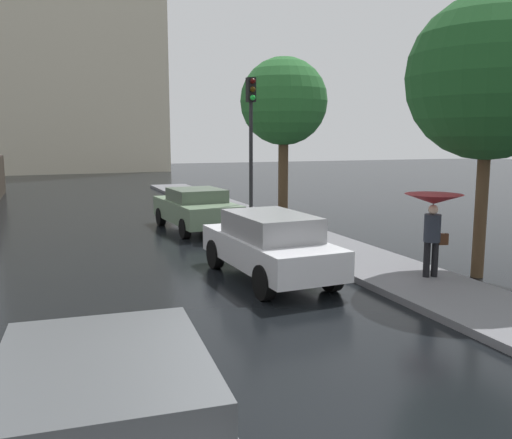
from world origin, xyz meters
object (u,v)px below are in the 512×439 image
traffic_light (251,126)px  street_tree_near (284,102)px  car_white_far_ahead (269,244)px  pedestrian_with_umbrella_near (433,209)px  car_green_mid_road (196,208)px  street_tree_far (489,78)px  car_grey_near_kerb (106,433)px

traffic_light → street_tree_near: 4.73m
street_tree_near → car_white_far_ahead: bearing=-115.7°
car_white_far_ahead → pedestrian_with_umbrella_near: (3.05, -1.55, 0.81)m
car_green_mid_road → pedestrian_with_umbrella_near: size_ratio=2.45×
car_green_mid_road → street_tree_far: 9.92m
pedestrian_with_umbrella_near → traffic_light: traffic_light is taller
traffic_light → car_white_far_ahead: bearing=-106.9°
car_grey_near_kerb → pedestrian_with_umbrella_near: (7.13, 4.92, 0.83)m
car_green_mid_road → street_tree_near: (4.29, 2.51, 3.71)m
car_green_mid_road → pedestrian_with_umbrella_near: pedestrian_with_umbrella_near is taller
car_grey_near_kerb → car_white_far_ahead: car_white_far_ahead is taller
car_green_mid_road → pedestrian_with_umbrella_near: bearing=-74.7°
car_green_mid_road → traffic_light: traffic_light is taller
car_white_far_ahead → street_tree_far: (4.37, -1.50, 3.52)m
car_green_mid_road → street_tree_far: bearing=-66.9°
car_green_mid_road → traffic_light: (1.52, -1.19, 2.69)m
pedestrian_with_umbrella_near → street_tree_far: (1.32, 0.05, 2.71)m
pedestrian_with_umbrella_near → street_tree_near: bearing=96.4°
traffic_light → street_tree_near: size_ratio=0.77×
car_green_mid_road → car_grey_near_kerb: bearing=-111.7°
car_white_far_ahead → traffic_light: (1.69, 5.56, 2.64)m
car_white_far_ahead → street_tree_near: (4.45, 9.26, 3.66)m
traffic_light → car_green_mid_road: bearing=142.0°
car_green_mid_road → street_tree_near: 6.20m
car_grey_near_kerb → car_green_mid_road: size_ratio=0.92×
car_white_far_ahead → street_tree_near: street_tree_near is taller
car_grey_near_kerb → traffic_light: size_ratio=0.83×
street_tree_far → pedestrian_with_umbrella_near: bearing=-177.8°
traffic_light → street_tree_far: size_ratio=0.79×
traffic_light → street_tree_near: street_tree_near is taller
pedestrian_with_umbrella_near → street_tree_far: street_tree_far is taller
car_grey_near_kerb → street_tree_far: (8.44, 4.97, 3.54)m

